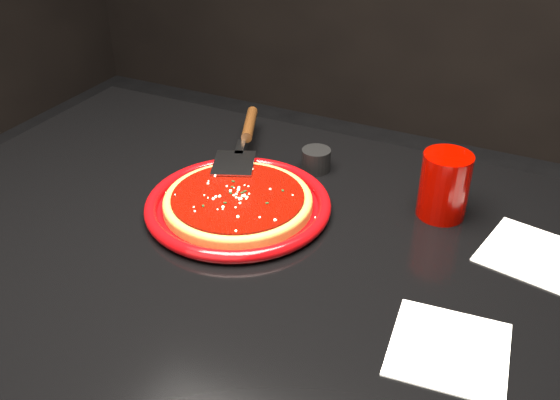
% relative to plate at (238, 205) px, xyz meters
% --- Properties ---
extents(plate, '(0.38, 0.38, 0.02)m').
position_rel_plate_xyz_m(plate, '(0.00, 0.00, 0.00)').
color(plate, '#700406').
rests_on(plate, table).
extents(pizza_crust, '(0.30, 0.30, 0.01)m').
position_rel_plate_xyz_m(pizza_crust, '(0.00, 0.00, 0.00)').
color(pizza_crust, brown).
rests_on(pizza_crust, plate).
extents(pizza_crust_rim, '(0.30, 0.30, 0.02)m').
position_rel_plate_xyz_m(pizza_crust_rim, '(0.00, 0.00, 0.01)').
color(pizza_crust_rim, brown).
rests_on(pizza_crust_rim, plate).
extents(pizza_sauce, '(0.27, 0.27, 0.01)m').
position_rel_plate_xyz_m(pizza_sauce, '(0.00, 0.00, 0.01)').
color(pizza_sauce, '#600500').
rests_on(pizza_sauce, plate).
extents(parmesan_dusting, '(0.20, 0.20, 0.01)m').
position_rel_plate_xyz_m(parmesan_dusting, '(0.00, 0.00, 0.02)').
color(parmesan_dusting, '#F5E8BD').
rests_on(parmesan_dusting, plate).
extents(basil_flecks, '(0.19, 0.19, 0.00)m').
position_rel_plate_xyz_m(basil_flecks, '(0.00, 0.00, 0.02)').
color(basil_flecks, black).
rests_on(basil_flecks, plate).
extents(pizza_server, '(0.19, 0.30, 0.02)m').
position_rel_plate_xyz_m(pizza_server, '(-0.08, 0.16, 0.03)').
color(pizza_server, '#BABEC2').
rests_on(pizza_server, plate).
extents(cup, '(0.08, 0.08, 0.11)m').
position_rel_plate_xyz_m(cup, '(0.29, 0.13, 0.04)').
color(cup, '#810300').
rests_on(cup, table).
extents(napkin_a, '(0.15, 0.15, 0.00)m').
position_rel_plate_xyz_m(napkin_a, '(0.38, -0.16, -0.01)').
color(napkin_a, silver).
rests_on(napkin_a, table).
extents(napkin_b, '(0.15, 0.16, 0.00)m').
position_rel_plate_xyz_m(napkin_b, '(0.44, 0.09, -0.01)').
color(napkin_b, silver).
rests_on(napkin_b, table).
extents(ramekin, '(0.06, 0.06, 0.04)m').
position_rel_plate_xyz_m(ramekin, '(0.06, 0.18, 0.01)').
color(ramekin, black).
rests_on(ramekin, table).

